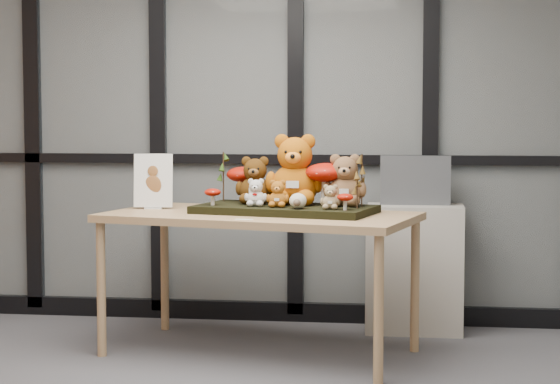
# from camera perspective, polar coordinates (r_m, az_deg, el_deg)

# --- Properties ---
(room_shell) EXTENTS (5.00, 5.00, 5.00)m
(room_shell) POSITION_cam_1_polar(r_m,az_deg,el_deg) (4.15, -9.41, 8.99)
(room_shell) COLOR #ABA9A1
(room_shell) RESTS_ON floor
(glass_partition) EXTENTS (4.90, 0.06, 2.78)m
(glass_partition) POSITION_cam_1_polar(r_m,az_deg,el_deg) (6.54, -3.04, 5.09)
(glass_partition) COLOR #2D383F
(glass_partition) RESTS_ON floor
(display_table) EXTENTS (1.84, 1.22, 0.79)m
(display_table) POSITION_cam_1_polar(r_m,az_deg,el_deg) (5.62, -1.16, -1.87)
(display_table) COLOR tan
(display_table) RESTS_ON floor
(diorama_tray) EXTENTS (1.06, 0.70, 0.04)m
(diorama_tray) POSITION_cam_1_polar(r_m,az_deg,el_deg) (5.62, 0.28, -0.98)
(diorama_tray) COLOR black
(diorama_tray) RESTS_ON display_table
(bear_pooh_yellow) EXTENTS (0.39, 0.37, 0.43)m
(bear_pooh_yellow) POSITION_cam_1_polar(r_m,az_deg,el_deg) (5.69, 0.84, 1.49)
(bear_pooh_yellow) COLOR #B55A0B
(bear_pooh_yellow) RESTS_ON diorama_tray
(bear_brown_medium) EXTENTS (0.27, 0.25, 0.29)m
(bear_brown_medium) POSITION_cam_1_polar(r_m,az_deg,el_deg) (5.75, -1.41, 0.81)
(bear_brown_medium) COLOR #47290A
(bear_brown_medium) RESTS_ON diorama_tray
(bear_tan_back) EXTENTS (0.29, 0.27, 0.32)m
(bear_tan_back) POSITION_cam_1_polar(r_m,az_deg,el_deg) (5.60, 3.68, 0.82)
(bear_tan_back) COLOR brown
(bear_tan_back) RESTS_ON diorama_tray
(bear_small_yellow) EXTENTS (0.15, 0.14, 0.16)m
(bear_small_yellow) POSITION_cam_1_polar(r_m,az_deg,el_deg) (5.52, -0.13, -0.01)
(bear_small_yellow) COLOR #AC5E17
(bear_small_yellow) RESTS_ON diorama_tray
(bear_white_bow) EXTENTS (0.15, 0.14, 0.17)m
(bear_white_bow) POSITION_cam_1_polar(r_m,az_deg,el_deg) (5.58, -1.36, 0.06)
(bear_white_bow) COLOR silver
(bear_white_bow) RESTS_ON diorama_tray
(bear_beige_small) EXTENTS (0.13, 0.13, 0.15)m
(bear_beige_small) POSITION_cam_1_polar(r_m,az_deg,el_deg) (5.41, 2.86, -0.20)
(bear_beige_small) COLOR #9D845B
(bear_beige_small) RESTS_ON diorama_tray
(plush_cream_hedgehog) EXTENTS (0.08, 0.08, 0.09)m
(plush_cream_hedgehog) POSITION_cam_1_polar(r_m,az_deg,el_deg) (5.43, 1.02, -0.46)
(plush_cream_hedgehog) COLOR silver
(plush_cream_hedgehog) RESTS_ON diorama_tray
(mushroom_back_left) EXTENTS (0.20, 0.20, 0.22)m
(mushroom_back_left) POSITION_cam_1_polar(r_m,az_deg,el_deg) (5.90, -2.06, 0.56)
(mushroom_back_left) COLOR #9F1105
(mushroom_back_left) RESTS_ON diorama_tray
(mushroom_back_right) EXTENTS (0.23, 0.23, 0.26)m
(mushroom_back_right) POSITION_cam_1_polar(r_m,az_deg,el_deg) (5.65, 2.60, 0.58)
(mushroom_back_right) COLOR #9F1105
(mushroom_back_right) RESTS_ON diorama_tray
(mushroom_front_left) EXTENTS (0.09, 0.09, 0.10)m
(mushroom_front_left) POSITION_cam_1_polar(r_m,az_deg,el_deg) (5.65, -3.81, -0.23)
(mushroom_front_left) COLOR #9F1105
(mushroom_front_left) RESTS_ON diorama_tray
(mushroom_front_right) EXTENTS (0.09, 0.09, 0.10)m
(mushroom_front_right) POSITION_cam_1_polar(r_m,az_deg,el_deg) (5.37, 3.69, -0.50)
(mushroom_front_right) COLOR #9F1105
(mushroom_front_right) RESTS_ON diorama_tray
(sprig_green_far_left) EXTENTS (0.05, 0.05, 0.29)m
(sprig_green_far_left) POSITION_cam_1_polar(r_m,az_deg,el_deg) (5.89, -3.20, 0.88)
(sprig_green_far_left) COLOR #18320B
(sprig_green_far_left) RESTS_ON diorama_tray
(sprig_green_mid_left) EXTENTS (0.05, 0.05, 0.21)m
(sprig_green_mid_left) POSITION_cam_1_polar(r_m,az_deg,el_deg) (5.88, -1.57, 0.50)
(sprig_green_mid_left) COLOR #18320B
(sprig_green_mid_left) RESTS_ON diorama_tray
(sprig_dry_far_right) EXTENTS (0.05, 0.05, 0.29)m
(sprig_dry_far_right) POSITION_cam_1_polar(r_m,az_deg,el_deg) (5.58, 4.63, 0.67)
(sprig_dry_far_right) COLOR brown
(sprig_dry_far_right) RESTS_ON diorama_tray
(sprig_dry_mid_right) EXTENTS (0.05, 0.05, 0.20)m
(sprig_dry_mid_right) POSITION_cam_1_polar(r_m,az_deg,el_deg) (5.45, 4.37, 0.12)
(sprig_dry_mid_right) COLOR brown
(sprig_dry_mid_right) RESTS_ON diorama_tray
(sprig_green_centre) EXTENTS (0.05, 0.05, 0.21)m
(sprig_green_centre) POSITION_cam_1_polar(r_m,az_deg,el_deg) (5.81, 0.38, 0.42)
(sprig_green_centre) COLOR #18320B
(sprig_green_centre) RESTS_ON diorama_tray
(sign_holder) EXTENTS (0.23, 0.07, 0.32)m
(sign_holder) POSITION_cam_1_polar(r_m,az_deg,el_deg) (5.91, -7.15, 0.51)
(sign_holder) COLOR silver
(sign_holder) RESTS_ON display_table
(label_card) EXTENTS (0.09, 0.03, 0.00)m
(label_card) POSITION_cam_1_polar(r_m,az_deg,el_deg) (5.28, -2.04, -1.56)
(label_card) COLOR white
(label_card) RESTS_ON display_table
(cabinet) EXTENTS (0.59, 0.34, 0.78)m
(cabinet) POSITION_cam_1_polar(r_m,az_deg,el_deg) (6.29, 7.58, -4.29)
(cabinet) COLOR #A8A196
(cabinet) RESTS_ON floor
(monitor) EXTENTS (0.43, 0.04, 0.30)m
(monitor) POSITION_cam_1_polar(r_m,az_deg,el_deg) (6.25, 7.63, 0.66)
(monitor) COLOR #4B4E53
(monitor) RESTS_ON cabinet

